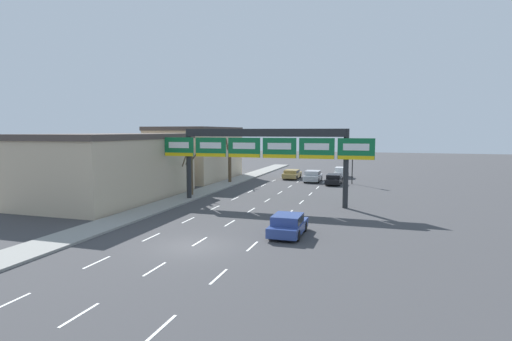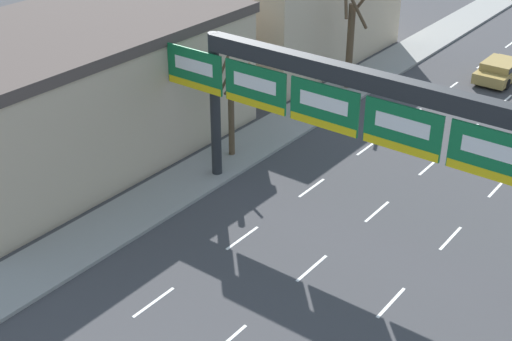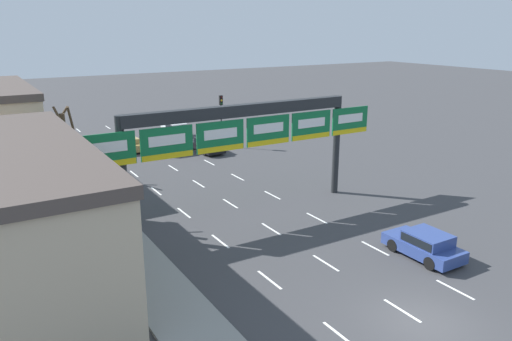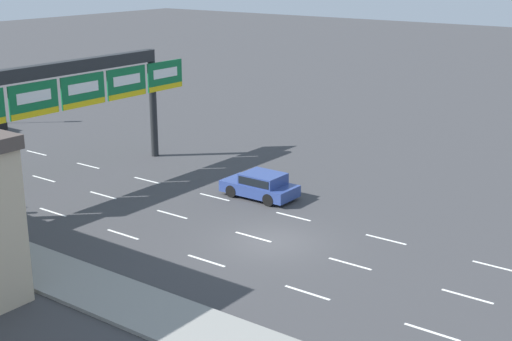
# 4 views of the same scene
# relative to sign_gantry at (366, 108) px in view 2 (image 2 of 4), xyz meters

# --- Properties ---
(lane_dashes) EXTENTS (6.72, 67.00, 0.01)m
(lane_dashes) POSITION_rel_sign_gantry_xyz_m (-0.00, -0.75, -5.38)
(lane_dashes) COLOR white
(lane_dashes) RESTS_ON ground_plane
(sign_gantry) EXTENTS (19.49, 0.70, 6.79)m
(sign_gantry) POSITION_rel_sign_gantry_xyz_m (0.00, 0.00, 0.00)
(sign_gantry) COLOR #232628
(sign_gantry) RESTS_ON ground_plane
(building_near) EXTENTS (9.50, 16.95, 6.33)m
(building_near) POSITION_rel_sign_gantry_xyz_m (-14.46, -2.12, -2.21)
(building_near) COLOR #C6B293
(building_near) RESTS_ON ground_plane
(building_far) EXTENTS (8.63, 14.07, 7.14)m
(building_far) POSITION_rel_sign_gantry_xyz_m (-14.03, 15.58, -1.80)
(building_far) COLOR #C6B293
(building_far) RESTS_ON ground_plane
(car_gold) EXTENTS (1.97, 4.39, 1.26)m
(car_gold) POSITION_rel_sign_gantry_xyz_m (-1.46, 19.66, -4.69)
(car_gold) COLOR #A88947
(car_gold) RESTS_ON ground_plane
(tree_bare_closest) EXTENTS (1.42, 1.57, 4.72)m
(tree_bare_closest) POSITION_rel_sign_gantry_xyz_m (-8.13, 2.02, -2.61)
(tree_bare_closest) COLOR brown
(tree_bare_closest) RESTS_ON sidewalk_left
(tree_bare_second) EXTENTS (1.53, 1.54, 5.56)m
(tree_bare_second) POSITION_rel_sign_gantry_xyz_m (-8.03, 12.79, -2.36)
(tree_bare_second) COLOR brown
(tree_bare_second) RESTS_ON sidewalk_left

